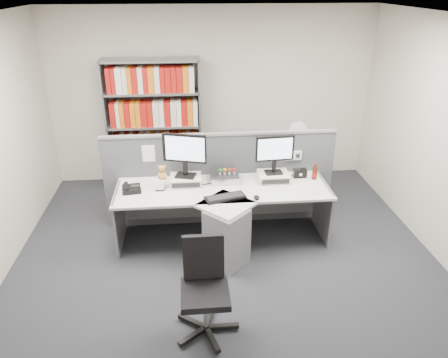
{
  "coord_description": "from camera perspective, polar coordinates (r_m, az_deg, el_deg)",
  "views": [
    {
      "loc": [
        -0.39,
        -3.77,
        3.03
      ],
      "look_at": [
        0.0,
        0.65,
        0.92
      ],
      "focal_mm": 33.95,
      "sensor_mm": 36.0,
      "label": 1
    }
  ],
  "objects": [
    {
      "name": "keyboard",
      "position": [
        4.9,
        0.15,
        -2.49
      ],
      "size": [
        0.5,
        0.3,
        0.03
      ],
      "color": "black",
      "rests_on": "desk"
    },
    {
      "name": "cola_bottle",
      "position": [
        5.47,
        12.11,
        0.79
      ],
      "size": [
        0.07,
        0.07,
        0.22
      ],
      "color": "#3F190A",
      "rests_on": "desk"
    },
    {
      "name": "desktop_pc",
      "position": [
        5.32,
        0.08,
        0.26
      ],
      "size": [
        0.35,
        0.31,
        0.09
      ],
      "color": "black",
      "rests_on": "desk"
    },
    {
      "name": "shelving_unit",
      "position": [
        6.56,
        -9.32,
        6.85
      ],
      "size": [
        1.41,
        0.4,
        2.0
      ],
      "color": "gray",
      "rests_on": "ground"
    },
    {
      "name": "room_shell",
      "position": [
        3.99,
        0.83,
        7.34
      ],
      "size": [
        5.04,
        5.54,
        2.72
      ],
      "color": "beige",
      "rests_on": "ground"
    },
    {
      "name": "desk_fan",
      "position": [
        6.32,
        9.87,
        6.17
      ],
      "size": [
        0.27,
        0.16,
        0.46
      ],
      "color": "white",
      "rests_on": "filing_cabinet"
    },
    {
      "name": "monitor_right",
      "position": [
        5.22,
        6.85,
        3.7
      ],
      "size": [
        0.48,
        0.17,
        0.49
      ],
      "color": "black",
      "rests_on": "monitor_riser_right"
    },
    {
      "name": "desk_phone",
      "position": [
        5.17,
        -12.42,
        -1.28
      ],
      "size": [
        0.24,
        0.23,
        0.09
      ],
      "color": "black",
      "rests_on": "desk"
    },
    {
      "name": "partition",
      "position": [
        5.57,
        -0.5,
        0.11
      ],
      "size": [
        3.0,
        0.08,
        1.27
      ],
      "color": "#4B4E55",
      "rests_on": "ground"
    },
    {
      "name": "mouse",
      "position": [
        4.9,
        4.41,
        -2.49
      ],
      "size": [
        0.06,
        0.1,
        0.04
      ],
      "primitive_type": "ellipsoid",
      "color": "black",
      "rests_on": "desk"
    },
    {
      "name": "speaker",
      "position": [
        5.49,
        10.17,
        0.79
      ],
      "size": [
        0.17,
        0.09,
        0.11
      ],
      "primitive_type": "cube",
      "color": "black",
      "rests_on": "desk"
    },
    {
      "name": "desk",
      "position": [
        5.08,
        0.06,
        -5.0
      ],
      "size": [
        2.6,
        1.2,
        0.72
      ],
      "color": "silver",
      "rests_on": "ground"
    },
    {
      "name": "plush_toy",
      "position": [
        5.13,
        -8.33,
        0.69
      ],
      "size": [
        0.11,
        0.11,
        0.2
      ],
      "color": "#AC7C39",
      "rests_on": "monitor_riser_left"
    },
    {
      "name": "ground",
      "position": [
        4.85,
        0.7,
        -13.22
      ],
      "size": [
        5.5,
        5.5,
        0.0
      ],
      "primitive_type": "plane",
      "color": "#2E3036",
      "rests_on": "ground"
    },
    {
      "name": "monitor_riser_left",
      "position": [
        5.25,
        -5.17,
        -0.14
      ],
      "size": [
        0.38,
        0.31,
        0.1
      ],
      "color": "beige",
      "rests_on": "desk"
    },
    {
      "name": "figurines",
      "position": [
        5.27,
        0.42,
        1.15
      ],
      "size": [
        0.23,
        0.05,
        0.09
      ],
      "color": "beige",
      "rests_on": "desktop_pc"
    },
    {
      "name": "monitor_riser_right",
      "position": [
        5.36,
        6.67,
        0.31
      ],
      "size": [
        0.38,
        0.31,
        0.1
      ],
      "color": "beige",
      "rests_on": "desk"
    },
    {
      "name": "office_chair",
      "position": [
        3.99,
        -2.63,
        -14.04
      ],
      "size": [
        0.58,
        0.61,
        0.92
      ],
      "color": "silver",
      "rests_on": "ground"
    },
    {
      "name": "monitor_left",
      "position": [
        5.11,
        -5.33,
        3.68
      ],
      "size": [
        0.53,
        0.23,
        0.55
      ],
      "color": "black",
      "rests_on": "monitor_riser_left"
    },
    {
      "name": "desk_calendar",
      "position": [
        5.13,
        -8.65,
        -0.96
      ],
      "size": [
        0.11,
        0.08,
        0.13
      ],
      "color": "black",
      "rests_on": "desk"
    },
    {
      "name": "filing_cabinet",
      "position": [
        6.55,
        9.46,
        0.92
      ],
      "size": [
        0.45,
        0.61,
        0.7
      ],
      "color": "gray",
      "rests_on": "ground"
    }
  ]
}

